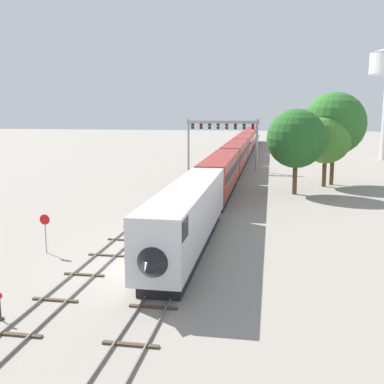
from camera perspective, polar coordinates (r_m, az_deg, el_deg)
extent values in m
plane|color=gray|center=(31.12, -5.62, -9.25)|extent=(400.00, 400.00, 0.00)
cube|color=slate|center=(89.12, 5.39, 3.50)|extent=(0.07, 200.00, 0.16)
cube|color=slate|center=(89.03, 6.32, 3.48)|extent=(0.07, 200.00, 0.16)
cube|color=#473828|center=(21.77, -7.55, -18.06)|extent=(2.60, 0.24, 0.10)
cube|color=#473828|center=(25.23, -4.79, -13.89)|extent=(2.60, 0.24, 0.10)
cube|color=#473828|center=(28.82, -2.78, -10.72)|extent=(2.60, 0.24, 0.10)
cube|color=#473828|center=(32.51, -1.24, -8.25)|extent=(2.60, 0.24, 0.10)
cube|color=#473828|center=(36.27, -0.04, -6.29)|extent=(2.60, 0.24, 0.10)
cube|color=#473828|center=(40.07, 0.93, -4.70)|extent=(2.60, 0.24, 0.10)
cube|color=#473828|center=(43.91, 1.73, -3.38)|extent=(2.60, 0.24, 0.10)
cube|color=#473828|center=(47.77, 2.40, -2.27)|extent=(2.60, 0.24, 0.10)
cube|color=#473828|center=(51.66, 2.96, -1.33)|extent=(2.60, 0.24, 0.10)
cube|color=#473828|center=(55.56, 3.45, -0.52)|extent=(2.60, 0.24, 0.10)
cube|color=#473828|center=(59.47, 3.87, 0.18)|extent=(2.60, 0.24, 0.10)
cube|color=#473828|center=(63.40, 4.24, 0.80)|extent=(2.60, 0.24, 0.10)
cube|color=#473828|center=(67.33, 4.57, 1.34)|extent=(2.60, 0.24, 0.10)
cube|color=#473828|center=(71.27, 4.86, 1.82)|extent=(2.60, 0.24, 0.10)
cube|color=#473828|center=(75.22, 5.12, 2.26)|extent=(2.60, 0.24, 0.10)
cube|color=#473828|center=(79.17, 5.36, 2.65)|extent=(2.60, 0.24, 0.10)
cube|color=#473828|center=(83.13, 5.57, 3.00)|extent=(2.60, 0.24, 0.10)
cube|color=#473828|center=(87.09, 5.76, 3.32)|extent=(2.60, 0.24, 0.10)
cube|color=#473828|center=(91.06, 5.94, 3.61)|extent=(2.60, 0.24, 0.10)
cube|color=#473828|center=(95.02, 6.10, 3.88)|extent=(2.60, 0.24, 0.10)
cube|color=#473828|center=(98.99, 6.25, 4.13)|extent=(2.60, 0.24, 0.10)
cube|color=#473828|center=(102.97, 6.39, 4.35)|extent=(2.60, 0.24, 0.10)
cube|color=#473828|center=(106.94, 6.52, 4.57)|extent=(2.60, 0.24, 0.10)
cube|color=#473828|center=(110.92, 6.64, 4.76)|extent=(2.60, 0.24, 0.10)
cube|color=#473828|center=(114.90, 6.75, 4.94)|extent=(2.60, 0.24, 0.10)
cube|color=#473828|center=(118.88, 6.85, 5.11)|extent=(2.60, 0.24, 0.10)
cube|color=#473828|center=(122.86, 6.94, 5.27)|extent=(2.60, 0.24, 0.10)
cube|color=#473828|center=(126.84, 7.04, 5.42)|extent=(2.60, 0.24, 0.10)
cube|color=#473828|center=(130.82, 7.12, 5.56)|extent=(2.60, 0.24, 0.10)
cube|color=#473828|center=(134.81, 7.20, 5.69)|extent=(2.60, 0.24, 0.10)
cube|color=#473828|center=(138.79, 7.28, 5.81)|extent=(2.60, 0.24, 0.10)
cube|color=#473828|center=(142.78, 7.35, 5.93)|extent=(2.60, 0.24, 0.10)
cube|color=#473828|center=(146.76, 7.41, 6.04)|extent=(2.60, 0.24, 0.10)
cube|color=#473828|center=(150.75, 7.48, 6.15)|extent=(2.60, 0.24, 0.10)
cube|color=#473828|center=(154.74, 7.54, 6.25)|extent=(2.60, 0.24, 0.10)
cube|color=#473828|center=(158.73, 7.60, 6.34)|extent=(2.60, 0.24, 0.10)
cube|color=#473828|center=(162.72, 7.65, 6.43)|extent=(2.60, 0.24, 0.10)
cube|color=#473828|center=(166.71, 7.70, 6.52)|extent=(2.60, 0.24, 0.10)
cube|color=#473828|center=(170.70, 7.75, 6.60)|extent=(2.60, 0.24, 0.10)
cube|color=#473828|center=(174.69, 7.80, 6.67)|extent=(2.60, 0.24, 0.10)
cube|color=#473828|center=(178.68, 7.85, 6.75)|extent=(2.60, 0.24, 0.10)
cube|color=#473828|center=(182.67, 7.89, 6.82)|extent=(2.60, 0.24, 0.10)
cube|color=#473828|center=(186.66, 7.93, 6.89)|extent=(2.60, 0.24, 0.10)
cube|color=slate|center=(70.10, -0.35, 1.75)|extent=(0.07, 160.00, 0.16)
cube|color=slate|center=(69.87, 0.81, 1.72)|extent=(0.07, 160.00, 0.16)
cube|color=#473828|center=(23.85, -20.80, -16.03)|extent=(2.60, 0.24, 0.10)
cube|color=#473828|center=(27.04, -16.43, -12.58)|extent=(2.60, 0.24, 0.10)
cube|color=#473828|center=(30.42, -13.10, -9.84)|extent=(2.60, 0.24, 0.10)
cube|color=#473828|center=(33.94, -10.48, -7.63)|extent=(2.60, 0.24, 0.10)
cube|color=#473828|center=(37.55, -8.38, -5.82)|extent=(2.60, 0.24, 0.10)
cube|color=#473828|center=(41.24, -6.67, -4.34)|extent=(2.60, 0.24, 0.10)
cube|color=#473828|center=(44.98, -5.24, -3.09)|extent=(2.60, 0.24, 0.10)
cube|color=#473828|center=(48.76, -4.03, -2.03)|extent=(2.60, 0.24, 0.10)
cube|color=#473828|center=(52.57, -3.00, -1.13)|extent=(2.60, 0.24, 0.10)
cube|color=#473828|center=(56.41, -2.11, -0.35)|extent=(2.60, 0.24, 0.10)
cube|color=#473828|center=(60.27, -1.34, 0.33)|extent=(2.60, 0.24, 0.10)
cube|color=#473828|center=(64.14, -0.65, 0.93)|extent=(2.60, 0.24, 0.10)
cube|color=#473828|center=(68.03, -0.05, 1.46)|extent=(2.60, 0.24, 0.10)
cube|color=#473828|center=(71.94, 0.49, 1.94)|extent=(2.60, 0.24, 0.10)
cube|color=#473828|center=(75.85, 0.97, 2.36)|extent=(2.60, 0.24, 0.10)
cube|color=#473828|center=(79.77, 1.41, 2.74)|extent=(2.60, 0.24, 0.10)
cube|color=#473828|center=(83.70, 1.81, 3.09)|extent=(2.60, 0.24, 0.10)
cube|color=#473828|center=(87.64, 2.17, 3.41)|extent=(2.60, 0.24, 0.10)
cube|color=#473828|center=(91.58, 2.50, 3.69)|extent=(2.60, 0.24, 0.10)
cube|color=#473828|center=(95.52, 2.80, 3.96)|extent=(2.60, 0.24, 0.10)
cube|color=#473828|center=(99.47, 3.08, 4.20)|extent=(2.60, 0.24, 0.10)
cube|color=#473828|center=(103.43, 3.34, 4.43)|extent=(2.60, 0.24, 0.10)
cube|color=#473828|center=(107.38, 3.58, 4.63)|extent=(2.60, 0.24, 0.10)
cube|color=#473828|center=(111.34, 3.80, 4.83)|extent=(2.60, 0.24, 0.10)
cube|color=#473828|center=(115.31, 4.01, 5.01)|extent=(2.60, 0.24, 0.10)
cube|color=#473828|center=(119.27, 4.20, 5.17)|extent=(2.60, 0.24, 0.10)
cube|color=#473828|center=(123.24, 4.38, 5.33)|extent=(2.60, 0.24, 0.10)
cube|color=#473828|center=(127.21, 4.55, 5.48)|extent=(2.60, 0.24, 0.10)
cube|color=#473828|center=(131.18, 4.71, 5.62)|extent=(2.60, 0.24, 0.10)
cube|color=#473828|center=(135.16, 4.86, 5.75)|extent=(2.60, 0.24, 0.10)
cube|color=#473828|center=(139.13, 5.00, 5.87)|extent=(2.60, 0.24, 0.10)
cube|color=#473828|center=(143.11, 5.13, 5.98)|extent=(2.60, 0.24, 0.10)
cube|color=#473828|center=(147.09, 5.26, 6.09)|extent=(2.60, 0.24, 0.10)
cube|color=silver|center=(34.17, -0.45, -2.38)|extent=(3.00, 21.10, 3.80)
cone|color=black|center=(24.15, -5.00, -8.76)|extent=(2.88, 2.60, 2.88)
cube|color=black|center=(25.01, -4.24, -4.40)|extent=(3.04, 1.80, 1.10)
cube|color=black|center=(34.77, -0.45, -6.25)|extent=(2.52, 18.99, 1.00)
cube|color=maroon|center=(55.74, 3.55, 2.48)|extent=(3.00, 21.10, 3.80)
cube|color=black|center=(55.69, 3.56, 2.89)|extent=(3.04, 19.41, 0.90)
cube|color=black|center=(56.11, 3.53, 0.05)|extent=(2.52, 18.99, 1.00)
cube|color=maroon|center=(77.61, 5.32, 4.62)|extent=(3.00, 21.10, 3.80)
cube|color=black|center=(77.58, 5.33, 4.91)|extent=(3.04, 19.41, 0.90)
cube|color=black|center=(77.88, 5.29, 2.86)|extent=(2.52, 18.99, 1.00)
cube|color=maroon|center=(99.59, 6.31, 5.81)|extent=(3.00, 21.10, 3.80)
cube|color=black|center=(99.56, 6.32, 6.04)|extent=(3.04, 19.41, 0.90)
cube|color=black|center=(99.79, 6.29, 4.43)|extent=(2.52, 18.99, 1.00)
cube|color=maroon|center=(121.60, 6.95, 6.57)|extent=(3.00, 21.10, 3.80)
cube|color=black|center=(121.58, 6.95, 6.76)|extent=(3.04, 19.41, 0.90)
cube|color=black|center=(121.77, 6.92, 5.44)|extent=(2.52, 18.99, 1.00)
cube|color=maroon|center=(143.65, 7.39, 7.09)|extent=(3.00, 21.10, 3.80)
cube|color=black|center=(143.63, 7.39, 7.25)|extent=(3.04, 19.41, 0.90)
cube|color=black|center=(143.79, 7.37, 6.14)|extent=(2.52, 18.99, 1.00)
cylinder|color=#999BA0|center=(79.11, -0.44, 5.84)|extent=(0.36, 0.36, 8.78)
cylinder|color=#999BA0|center=(77.92, 7.95, 5.68)|extent=(0.36, 0.36, 8.78)
cube|color=#999BA0|center=(78.11, 3.76, 8.55)|extent=(12.10, 0.36, 0.50)
cube|color=black|center=(78.87, 0.08, 8.08)|extent=(0.44, 0.32, 0.90)
sphere|color=green|center=(78.68, 0.06, 8.07)|extent=(0.28, 0.28, 0.28)
cube|color=black|center=(78.64, 1.12, 8.07)|extent=(0.44, 0.32, 0.90)
sphere|color=red|center=(78.45, 1.10, 8.07)|extent=(0.28, 0.28, 0.28)
cube|color=black|center=(78.44, 2.17, 8.06)|extent=(0.44, 0.32, 0.90)
sphere|color=green|center=(78.25, 2.15, 8.06)|extent=(0.28, 0.28, 0.28)
cube|color=black|center=(78.26, 3.23, 8.05)|extent=(0.44, 0.32, 0.90)
sphere|color=yellow|center=(78.07, 3.21, 8.04)|extent=(0.28, 0.28, 0.28)
cube|color=black|center=(78.11, 4.28, 8.03)|extent=(0.44, 0.32, 0.90)
sphere|color=yellow|center=(77.92, 4.27, 8.03)|extent=(0.28, 0.28, 0.28)
cube|color=black|center=(77.99, 5.35, 8.01)|extent=(0.44, 0.32, 0.90)
sphere|color=red|center=(77.80, 5.33, 8.01)|extent=(0.28, 0.28, 0.28)
cube|color=black|center=(77.89, 6.41, 7.99)|extent=(0.44, 0.32, 0.90)
sphere|color=green|center=(77.70, 6.40, 7.99)|extent=(0.28, 0.28, 0.28)
cube|color=black|center=(77.82, 7.48, 7.97)|extent=(0.44, 0.32, 0.90)
sphere|color=red|center=(77.63, 7.47, 7.96)|extent=(0.28, 0.28, 0.28)
cylinder|color=black|center=(25.50, -22.47, -13.17)|extent=(0.08, 0.08, 1.10)
cube|color=#333333|center=(25.69, -22.39, -14.18)|extent=(0.24, 0.24, 0.12)
cylinder|color=gray|center=(35.34, -17.48, -5.44)|extent=(0.08, 0.08, 2.20)
cylinder|color=red|center=(34.98, -17.62, -3.24)|extent=(0.76, 0.03, 0.76)
cylinder|color=brown|center=(64.95, 15.92, 2.47)|extent=(0.56, 0.56, 4.16)
sphere|color=#427F2D|center=(64.53, 16.11, 6.40)|extent=(6.81, 6.81, 6.81)
cylinder|color=brown|center=(58.16, 12.50, 1.84)|extent=(0.56, 0.56, 4.32)
sphere|color=#235B23|center=(57.70, 12.68, 6.42)|extent=(7.12, 7.12, 7.12)
cylinder|color=brown|center=(66.76, 16.80, 3.16)|extent=(0.56, 0.56, 5.40)
sphere|color=#2D6B28|center=(66.35, 17.05, 8.03)|extent=(8.51, 8.51, 8.51)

